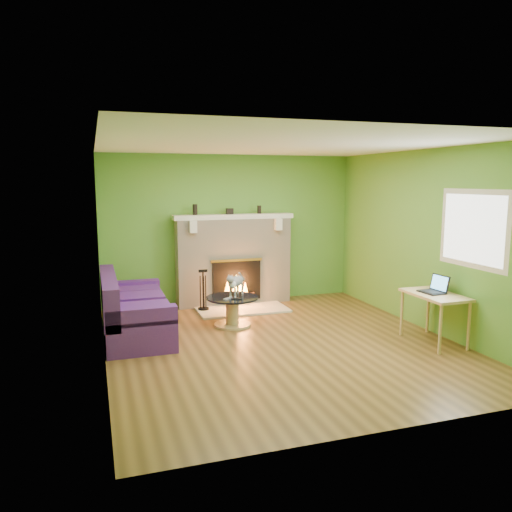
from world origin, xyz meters
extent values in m
plane|color=brown|center=(0.00, 0.00, 0.00)|extent=(5.00, 5.00, 0.00)
plane|color=white|center=(0.00, 0.00, 2.60)|extent=(5.00, 5.00, 0.00)
plane|color=#5C9932|center=(0.00, 2.50, 1.30)|extent=(5.00, 0.00, 5.00)
plane|color=#5C9932|center=(0.00, -2.50, 1.30)|extent=(5.00, 0.00, 5.00)
plane|color=#5C9932|center=(-2.25, 0.00, 1.30)|extent=(0.00, 5.00, 5.00)
plane|color=#5C9932|center=(2.25, 0.00, 1.30)|extent=(0.00, 5.00, 5.00)
plane|color=silver|center=(2.24, -0.90, 1.55)|extent=(0.00, 1.20, 1.20)
plane|color=white|center=(2.23, -0.90, 1.55)|extent=(0.00, 1.06, 1.06)
cube|color=beige|center=(0.00, 2.33, 0.75)|extent=(2.00, 0.35, 1.50)
cube|color=black|center=(0.00, 2.13, 0.44)|extent=(0.85, 0.03, 0.68)
cube|color=gold|center=(0.00, 2.13, 0.80)|extent=(0.91, 0.02, 0.04)
cylinder|color=black|center=(0.00, 2.10, 0.16)|extent=(0.55, 0.07, 0.07)
cube|color=silver|center=(0.00, 2.30, 1.54)|extent=(2.10, 0.28, 0.08)
cube|color=silver|center=(-0.75, 2.11, 1.40)|extent=(0.12, 0.10, 0.20)
cube|color=silver|center=(0.75, 2.11, 1.40)|extent=(0.12, 0.10, 0.20)
cube|color=beige|center=(0.00, 1.80, 0.01)|extent=(1.50, 0.75, 0.03)
cube|color=silver|center=(0.00, 2.30, 1.54)|extent=(2.10, 0.28, 0.08)
cube|color=#451B69|center=(-1.80, 0.99, 0.22)|extent=(0.87, 1.93, 0.44)
cube|color=#451B69|center=(-2.15, 0.99, 0.60)|extent=(0.20, 1.93, 0.55)
cube|color=#451B69|center=(-1.80, 0.12, 0.50)|extent=(0.87, 0.20, 0.22)
cube|color=#451B69|center=(-1.80, 1.86, 0.50)|extent=(0.87, 0.20, 0.22)
cube|color=#451B69|center=(-1.75, 0.45, 0.50)|extent=(0.69, 0.52, 0.12)
cube|color=#451B69|center=(-1.75, 1.09, 0.50)|extent=(0.69, 0.52, 0.12)
cube|color=#451B69|center=(-1.75, 1.64, 0.50)|extent=(0.69, 0.52, 0.12)
cylinder|color=tan|center=(-0.39, 1.00, 0.01)|extent=(0.54, 0.54, 0.03)
cylinder|color=tan|center=(-0.39, 1.00, 0.22)|extent=(0.19, 0.19, 0.38)
cylinder|color=black|center=(-0.39, 1.00, 0.43)|extent=(0.78, 0.78, 0.02)
cube|color=tan|center=(1.95, -0.61, 0.65)|extent=(0.53, 0.91, 0.04)
cylinder|color=tan|center=(1.73, -1.01, 0.32)|extent=(0.04, 0.04, 0.63)
cylinder|color=tan|center=(2.17, -1.01, 0.32)|extent=(0.04, 0.04, 0.63)
cylinder|color=tan|center=(1.73, -0.20, 0.32)|extent=(0.04, 0.04, 0.63)
cylinder|color=tan|center=(2.17, -0.20, 0.32)|extent=(0.04, 0.04, 0.63)
cube|color=gray|center=(-0.49, 0.88, 0.45)|extent=(0.16, 0.14, 0.02)
cube|color=black|center=(-0.37, 0.82, 0.45)|extent=(0.16, 0.12, 0.02)
cylinder|color=black|center=(-0.67, 2.33, 1.67)|extent=(0.08, 0.08, 0.18)
cylinder|color=black|center=(0.47, 2.33, 1.65)|extent=(0.07, 0.07, 0.14)
cube|color=black|center=(-0.07, 2.33, 1.63)|extent=(0.12, 0.08, 0.10)
camera|label=1|loc=(-2.32, -5.99, 2.15)|focal=35.00mm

